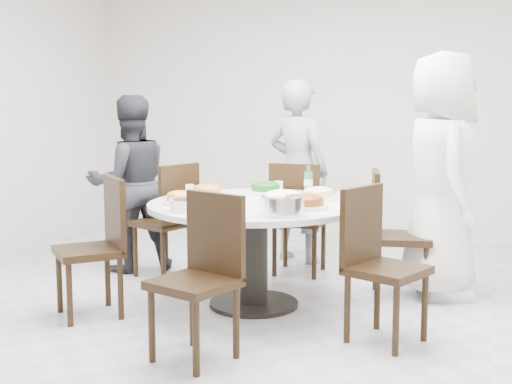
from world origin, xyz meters
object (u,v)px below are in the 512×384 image
(chair_ne, at_px, (401,235))
(chair_s, at_px, (194,279))
(chair_sw, at_px, (88,248))
(rice_bowl, at_px, (282,206))
(chair_n, at_px, (300,218))
(soup_bowl, at_px, (188,205))
(diner_left, at_px, (130,184))
(chair_nw, at_px, (164,220))
(dining_table, at_px, (254,255))
(chair_se, at_px, (387,266))
(beverage_bottle, at_px, (308,180))
(diner_middle, at_px, (298,171))
(diner_right, at_px, (441,175))

(chair_ne, distance_m, chair_s, 1.91)
(chair_sw, bearing_deg, rice_bowl, 52.13)
(chair_s, bearing_deg, chair_n, 107.94)
(chair_sw, distance_m, soup_bowl, 0.77)
(chair_n, xyz_separation_m, diner_left, (-1.41, -0.35, 0.28))
(chair_nw, bearing_deg, rice_bowl, 75.14)
(dining_table, height_order, diner_left, diner_left)
(chair_n, relative_size, soup_bowl, 3.80)
(dining_table, relative_size, chair_s, 1.58)
(chair_n, xyz_separation_m, chair_se, (0.94, -1.47, 0.00))
(soup_bowl, bearing_deg, beverage_bottle, 59.02)
(chair_ne, relative_size, chair_n, 1.00)
(dining_table, distance_m, diner_middle, 1.50)
(chair_s, relative_size, diner_middle, 0.58)
(chair_ne, xyz_separation_m, diner_middle, (-1.03, 0.88, 0.34))
(chair_s, bearing_deg, soup_bowl, 135.27)
(diner_middle, bearing_deg, beverage_bottle, 128.38)
(dining_table, xyz_separation_m, rice_bowl, (0.33, -0.42, 0.44))
(chair_ne, relative_size, soup_bowl, 3.80)
(chair_n, xyz_separation_m, diner_right, (1.16, -0.31, 0.44))
(chair_sw, bearing_deg, chair_n, 101.72)
(dining_table, xyz_separation_m, chair_sw, (-0.99, -0.58, 0.10))
(chair_ne, bearing_deg, chair_se, 170.75)
(dining_table, relative_size, diner_left, 1.00)
(chair_s, bearing_deg, rice_bowl, 84.26)
(chair_ne, height_order, diner_right, diner_right)
(diner_middle, distance_m, beverage_bottle, 1.00)
(dining_table, height_order, chair_ne, chair_ne)
(dining_table, bearing_deg, soup_bowl, -122.55)
(chair_n, xyz_separation_m, chair_sw, (-1.06, -1.59, 0.00))
(diner_left, bearing_deg, chair_se, 113.42)
(diner_right, xyz_separation_m, rice_bowl, (-0.90, -1.12, -0.10))
(dining_table, height_order, chair_s, chair_s)
(chair_ne, xyz_separation_m, chair_nw, (-1.94, 0.01, 0.00))
(chair_ne, height_order, diner_middle, diner_middle)
(chair_se, relative_size, diner_left, 0.63)
(diner_middle, relative_size, diner_left, 1.09)
(chair_n, distance_m, chair_s, 2.12)
(chair_ne, relative_size, diner_left, 0.63)
(chair_sw, distance_m, diner_left, 1.32)
(chair_s, relative_size, rice_bowl, 3.38)
(diner_right, bearing_deg, rice_bowl, 123.29)
(diner_middle, bearing_deg, chair_nw, 62.62)
(diner_right, height_order, diner_left, diner_right)
(chair_n, relative_size, chair_s, 1.00)
(chair_s, height_order, chair_se, same)
(diner_right, xyz_separation_m, beverage_bottle, (-0.96, -0.22, -0.05))
(chair_n, bearing_deg, soup_bowl, 75.71)
(diner_right, height_order, soup_bowl, diner_right)
(soup_bowl, bearing_deg, chair_s, -64.25)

